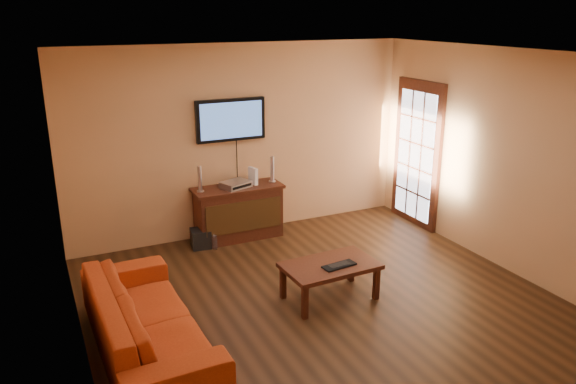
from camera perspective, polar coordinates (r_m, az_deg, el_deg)
ground_plane at (r=6.33m, az=3.91°, el=-11.45°), size 5.00×5.00×0.00m
room_walls at (r=6.23m, az=1.44°, el=4.80°), size 5.00×5.00×5.00m
french_door at (r=8.57m, az=12.95°, el=3.62°), size 0.07×1.02×2.22m
media_console at (r=7.97m, az=-5.06°, el=-2.06°), size 1.26×0.48×0.76m
television at (r=7.82m, az=-5.84°, el=7.30°), size 0.99×0.08×0.58m
coffee_table at (r=6.32m, az=4.29°, el=-7.74°), size 1.06×0.66×0.43m
sofa at (r=5.52m, az=-14.20°, el=-11.52°), size 0.73×2.29×0.89m
speaker_left at (r=7.65m, az=-8.94°, el=1.21°), size 0.10×0.10×0.36m
speaker_right at (r=8.01m, az=-1.62°, el=2.23°), size 0.10×0.10×0.37m
av_receiver at (r=7.82m, az=-5.34°, el=0.78°), size 0.46×0.39×0.09m
game_console at (r=7.93m, az=-3.57°, el=1.64°), size 0.09×0.18×0.24m
subwoofer at (r=7.81m, az=-8.85°, el=-4.67°), size 0.28×0.28×0.26m
bottle at (r=7.72m, az=-7.48°, el=-5.08°), size 0.08×0.08×0.22m
keyboard at (r=6.24m, az=5.22°, el=-7.43°), size 0.40×0.19×0.02m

